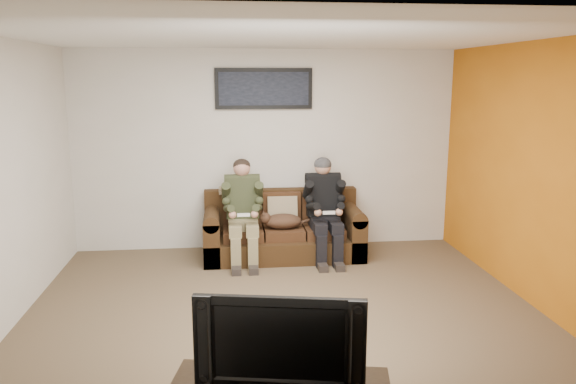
{
  "coord_description": "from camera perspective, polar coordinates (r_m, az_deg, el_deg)",
  "views": [
    {
      "loc": [
        -0.52,
        -5.07,
        2.24
      ],
      "look_at": [
        0.17,
        1.2,
        0.95
      ],
      "focal_mm": 35.0,
      "sensor_mm": 36.0,
      "label": 1
    }
  ],
  "objects": [
    {
      "name": "throw_pillow",
      "position": [
        7.16,
        -0.58,
        -1.88
      ],
      "size": [
        0.38,
        0.18,
        0.38
      ],
      "primitive_type": "cube",
      "rotation": [
        -0.21,
        0.0,
        0.0
      ],
      "color": "#907D5E",
      "rests_on": "sofa"
    },
    {
      "name": "accent_wall_right",
      "position": [
        5.97,
        24.08,
        1.49
      ],
      "size": [
        0.0,
        4.5,
        4.5
      ],
      "primitive_type": "plane",
      "rotation": [
        1.57,
        0.0,
        -1.57
      ],
      "color": "#BA6412",
      "rests_on": "ground"
    },
    {
      "name": "throw_blanket",
      "position": [
        7.28,
        -5.44,
        0.19
      ],
      "size": [
        0.41,
        0.2,
        0.07
      ],
      "primitive_type": "cube",
      "color": "tan",
      "rests_on": "sofa"
    },
    {
      "name": "ceiling",
      "position": [
        5.11,
        -0.44,
        15.59
      ],
      "size": [
        5.0,
        5.0,
        0.0
      ],
      "primitive_type": "plane",
      "rotation": [
        3.14,
        0.0,
        0.0
      ],
      "color": "silver",
      "rests_on": "ground"
    },
    {
      "name": "person_right",
      "position": [
        7.01,
        3.73,
        -1.19
      ],
      "size": [
        0.51,
        0.86,
        1.26
      ],
      "color": "black",
      "rests_on": "sofa"
    },
    {
      "name": "cat",
      "position": [
        6.96,
        -0.69,
        -2.95
      ],
      "size": [
        0.66,
        0.26,
        0.24
      ],
      "color": "#4F311F",
      "rests_on": "sofa"
    },
    {
      "name": "wall_left",
      "position": [
        5.52,
        -27.17,
        0.47
      ],
      "size": [
        0.0,
        4.5,
        4.5
      ],
      "primitive_type": "plane",
      "rotation": [
        1.57,
        0.0,
        1.57
      ],
      "color": "beige",
      "rests_on": "ground"
    },
    {
      "name": "wall_front",
      "position": [
        3.02,
        4.01,
        -6.62
      ],
      "size": [
        5.0,
        0.0,
        5.0
      ],
      "primitive_type": "plane",
      "rotation": [
        -1.57,
        0.0,
        0.0
      ],
      "color": "beige",
      "rests_on": "ground"
    },
    {
      "name": "television",
      "position": [
        3.49,
        -0.73,
        -14.45
      ],
      "size": [
        1.02,
        0.32,
        0.58
      ],
      "primitive_type": "imported",
      "rotation": [
        0.0,
        0.0,
        -0.19
      ],
      "color": "black",
      "rests_on": "tv_stand"
    },
    {
      "name": "wall_right",
      "position": [
        5.98,
        24.17,
        1.49
      ],
      "size": [
        0.0,
        4.5,
        4.5
      ],
      "primitive_type": "plane",
      "rotation": [
        1.57,
        0.0,
        -1.57
      ],
      "color": "beige",
      "rests_on": "ground"
    },
    {
      "name": "wall_back",
      "position": [
        7.4,
        -2.21,
        4.25
      ],
      "size": [
        5.0,
        0.0,
        5.0
      ],
      "primitive_type": "plane",
      "rotation": [
        1.57,
        0.0,
        0.0
      ],
      "color": "beige",
      "rests_on": "ground"
    },
    {
      "name": "floor",
      "position": [
        5.57,
        -0.4,
        -12.16
      ],
      "size": [
        5.0,
        5.0,
        0.0
      ],
      "primitive_type": "plane",
      "color": "brown",
      "rests_on": "ground"
    },
    {
      "name": "person_left",
      "position": [
        6.91,
        -4.62,
        -1.42
      ],
      "size": [
        0.51,
        0.87,
        1.25
      ],
      "color": "olive",
      "rests_on": "sofa"
    },
    {
      "name": "framed_poster",
      "position": [
        7.31,
        -2.48,
        10.45
      ],
      "size": [
        1.25,
        0.05,
        0.52
      ],
      "color": "black",
      "rests_on": "wall_back"
    },
    {
      "name": "sofa",
      "position": [
        7.19,
        -0.55,
        -4.04
      ],
      "size": [
        1.98,
        0.86,
        0.81
      ],
      "color": "#34210F",
      "rests_on": "ground"
    }
  ]
}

